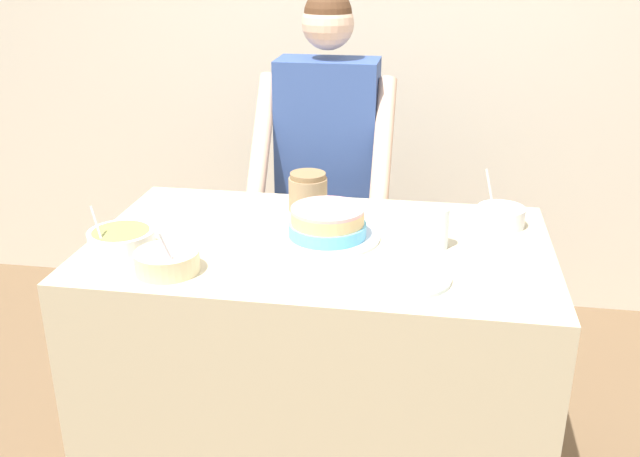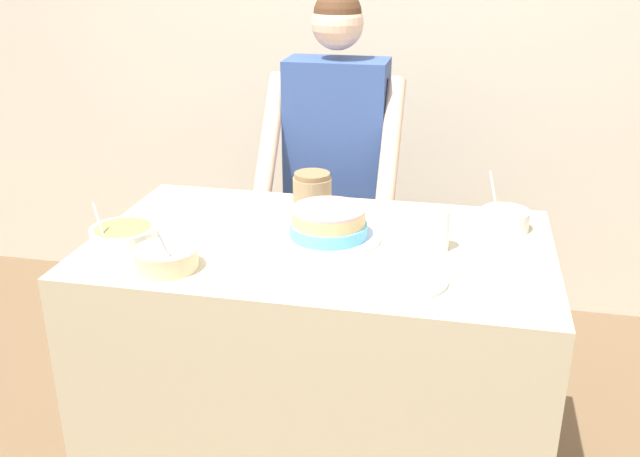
# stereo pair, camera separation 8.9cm
# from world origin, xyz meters

# --- Properties ---
(wall_back) EXTENTS (10.00, 0.05, 2.60)m
(wall_back) POSITION_xyz_m (0.00, 2.00, 1.30)
(wall_back) COLOR beige
(wall_back) RESTS_ON ground_plane
(counter) EXTENTS (1.41, 0.84, 0.95)m
(counter) POSITION_xyz_m (0.00, 0.42, 0.48)
(counter) COLOR #C6B793
(counter) RESTS_ON ground_plane
(person_baker) EXTENTS (0.54, 0.46, 1.65)m
(person_baker) POSITION_xyz_m (-0.09, 1.16, 0.99)
(person_baker) COLOR #2D2D38
(person_baker) RESTS_ON ground_plane
(cake) EXTENTS (0.33, 0.33, 0.10)m
(cake) POSITION_xyz_m (0.02, 0.45, 1.00)
(cake) COLOR silver
(cake) RESTS_ON counter
(frosting_bowl_white) EXTENTS (0.15, 0.15, 0.20)m
(frosting_bowl_white) POSITION_xyz_m (0.56, 0.64, 0.99)
(frosting_bowl_white) COLOR white
(frosting_bowl_white) RESTS_ON counter
(frosting_bowl_olive) EXTENTS (0.20, 0.20, 0.16)m
(frosting_bowl_olive) POSITION_xyz_m (-0.57, 0.25, 0.99)
(frosting_bowl_olive) COLOR white
(frosting_bowl_olive) RESTS_ON counter
(frosting_bowl_pink) EXTENTS (0.18, 0.18, 0.14)m
(frosting_bowl_pink) POSITION_xyz_m (-0.39, 0.14, 0.99)
(frosting_bowl_pink) COLOR beige
(frosting_bowl_pink) RESTS_ON counter
(drinking_glass) EXTENTS (0.07, 0.07, 0.13)m
(drinking_glass) POSITION_xyz_m (0.36, 0.43, 1.02)
(drinking_glass) COLOR silver
(drinking_glass) RESTS_ON counter
(ceramic_plate) EXTENTS (0.26, 0.26, 0.01)m
(ceramic_plate) POSITION_xyz_m (0.27, 0.20, 0.96)
(ceramic_plate) COLOR silver
(ceramic_plate) RESTS_ON counter
(stoneware_jar) EXTENTS (0.13, 0.13, 0.13)m
(stoneware_jar) POSITION_xyz_m (-0.09, 0.69, 1.02)
(stoneware_jar) COLOR #9E7F5B
(stoneware_jar) RESTS_ON counter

